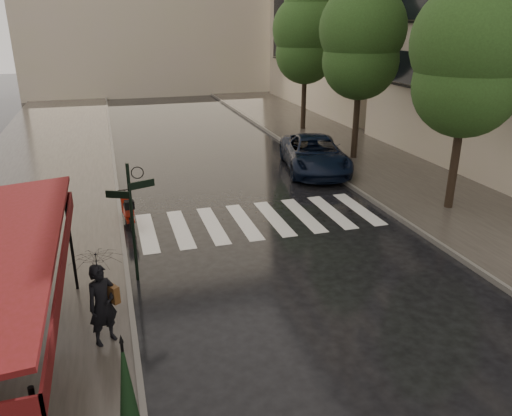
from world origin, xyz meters
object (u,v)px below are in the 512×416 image
pedestrian_with_umbrella (98,269)px  parasol_back (129,407)px  parked_car (314,154)px  scooter (128,211)px

pedestrian_with_umbrella → parasol_back: bearing=-115.6°
pedestrian_with_umbrella → parked_car: pedestrian_with_umbrella is taller
pedestrian_with_umbrella → parked_car: size_ratio=0.46×
scooter → parked_car: 9.16m
pedestrian_with_umbrella → parasol_back: size_ratio=1.05×
parked_car → parasol_back: size_ratio=2.27×
pedestrian_with_umbrella → parked_car: 13.90m
parked_car → scooter: bearing=-141.7°
scooter → parked_car: (8.19, 4.08, 0.27)m
scooter → pedestrian_with_umbrella: bearing=-102.0°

